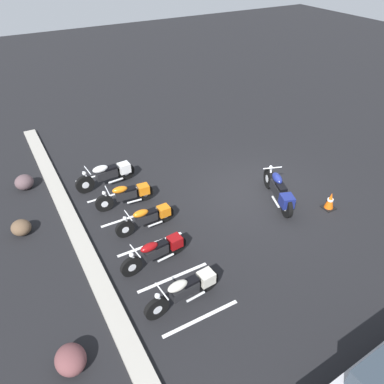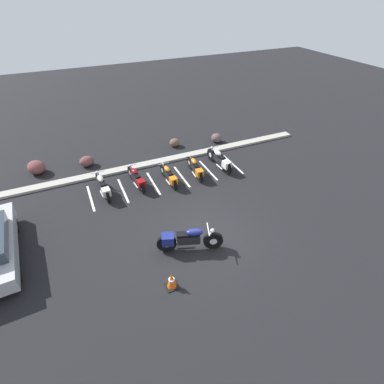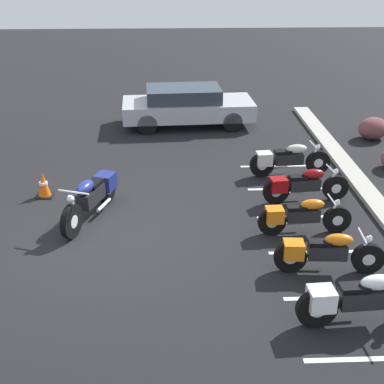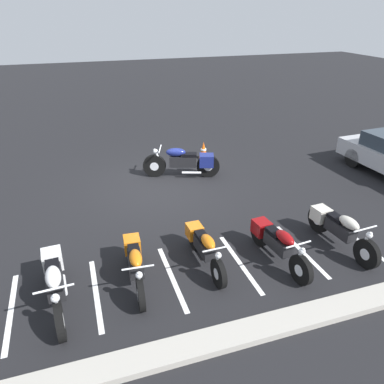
{
  "view_description": "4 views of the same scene",
  "coord_description": "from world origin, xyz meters",
  "px_view_note": "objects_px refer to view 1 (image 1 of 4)",
  "views": [
    {
      "loc": [
        -8.49,
        7.29,
        7.81
      ],
      "look_at": [
        0.25,
        2.37,
        0.7
      ],
      "focal_mm": 35.0,
      "sensor_mm": 36.0,
      "label": 1
    },
    {
      "loc": [
        -3.89,
        -7.6,
        8.23
      ],
      "look_at": [
        0.33,
        1.84,
        0.8
      ],
      "focal_mm": 28.0,
      "sensor_mm": 36.0,
      "label": 2
    },
    {
      "loc": [
        9.86,
        1.38,
        5.57
      ],
      "look_at": [
        -0.28,
        1.79,
        0.83
      ],
      "focal_mm": 50.0,
      "sensor_mm": 36.0,
      "label": 3
    },
    {
      "loc": [
        2.35,
        10.15,
        4.92
      ],
      "look_at": [
        -0.18,
        2.43,
        0.88
      ],
      "focal_mm": 35.0,
      "sensor_mm": 36.0,
      "label": 4
    }
  ],
  "objects_px": {
    "parked_bike_2": "(148,217)",
    "parked_bike_4": "(108,174)",
    "landscape_rock_1": "(71,360)",
    "parked_bike_1": "(158,251)",
    "parked_bike_3": "(128,194)",
    "landscape_rock_3": "(21,228)",
    "parked_bike_0": "(187,289)",
    "motorcycle_navy_featured": "(279,190)",
    "landscape_rock_2": "(24,182)",
    "traffic_cone": "(330,201)"
  },
  "relations": [
    {
      "from": "traffic_cone",
      "to": "parked_bike_4",
      "type": "bearing_deg",
      "value": 50.16
    },
    {
      "from": "parked_bike_0",
      "to": "parked_bike_1",
      "type": "relative_size",
      "value": 1.04
    },
    {
      "from": "parked_bike_3",
      "to": "parked_bike_4",
      "type": "distance_m",
      "value": 1.5
    },
    {
      "from": "parked_bike_3",
      "to": "landscape_rock_3",
      "type": "relative_size",
      "value": 3.34
    },
    {
      "from": "parked_bike_0",
      "to": "parked_bike_2",
      "type": "distance_m",
      "value": 3.12
    },
    {
      "from": "parked_bike_0",
      "to": "landscape_rock_2",
      "type": "distance_m",
      "value": 7.82
    },
    {
      "from": "parked_bike_2",
      "to": "landscape_rock_3",
      "type": "relative_size",
      "value": 3.25
    },
    {
      "from": "landscape_rock_2",
      "to": "landscape_rock_3",
      "type": "bearing_deg",
      "value": 168.58
    },
    {
      "from": "parked_bike_3",
      "to": "landscape_rock_3",
      "type": "height_order",
      "value": "parked_bike_3"
    },
    {
      "from": "motorcycle_navy_featured",
      "to": "parked_bike_0",
      "type": "relative_size",
      "value": 1.09
    },
    {
      "from": "landscape_rock_2",
      "to": "traffic_cone",
      "type": "relative_size",
      "value": 1.07
    },
    {
      "from": "motorcycle_navy_featured",
      "to": "landscape_rock_2",
      "type": "distance_m",
      "value": 9.09
    },
    {
      "from": "landscape_rock_1",
      "to": "landscape_rock_2",
      "type": "bearing_deg",
      "value": -2.25
    },
    {
      "from": "motorcycle_navy_featured",
      "to": "parked_bike_4",
      "type": "relative_size",
      "value": 1.04
    },
    {
      "from": "parked_bike_2",
      "to": "parked_bike_4",
      "type": "bearing_deg",
      "value": -86.7
    },
    {
      "from": "parked_bike_4",
      "to": "landscape_rock_3",
      "type": "height_order",
      "value": "parked_bike_4"
    },
    {
      "from": "parked_bike_4",
      "to": "motorcycle_navy_featured",
      "type": "bearing_deg",
      "value": 136.44
    },
    {
      "from": "parked_bike_1",
      "to": "parked_bike_2",
      "type": "xyz_separation_m",
      "value": [
        1.51,
        -0.38,
        -0.02
      ]
    },
    {
      "from": "parked_bike_1",
      "to": "landscape_rock_1",
      "type": "relative_size",
      "value": 2.74
    },
    {
      "from": "parked_bike_1",
      "to": "landscape_rock_2",
      "type": "relative_size",
      "value": 3.13
    },
    {
      "from": "motorcycle_navy_featured",
      "to": "parked_bike_4",
      "type": "height_order",
      "value": "motorcycle_navy_featured"
    },
    {
      "from": "traffic_cone",
      "to": "parked_bike_2",
      "type": "bearing_deg",
      "value": 70.25
    },
    {
      "from": "motorcycle_navy_featured",
      "to": "landscape_rock_1",
      "type": "xyz_separation_m",
      "value": [
        -2.46,
        7.76,
        -0.24
      ]
    },
    {
      "from": "parked_bike_3",
      "to": "parked_bike_4",
      "type": "relative_size",
      "value": 0.9
    },
    {
      "from": "landscape_rock_3",
      "to": "parked_bike_2",
      "type": "bearing_deg",
      "value": -115.26
    },
    {
      "from": "landscape_rock_1",
      "to": "parked_bike_2",
      "type": "bearing_deg",
      "value": -44.23
    },
    {
      "from": "motorcycle_navy_featured",
      "to": "parked_bike_2",
      "type": "xyz_separation_m",
      "value": [
        0.97,
        4.42,
        -0.1
      ]
    },
    {
      "from": "parked_bike_2",
      "to": "landscape_rock_1",
      "type": "xyz_separation_m",
      "value": [
        -3.43,
        3.34,
        -0.14
      ]
    },
    {
      "from": "landscape_rock_1",
      "to": "parked_bike_3",
      "type": "bearing_deg",
      "value": -33.42
    },
    {
      "from": "traffic_cone",
      "to": "parked_bike_0",
      "type": "bearing_deg",
      "value": 99.72
    },
    {
      "from": "parked_bike_1",
      "to": "motorcycle_navy_featured",
      "type": "bearing_deg",
      "value": -179.27
    },
    {
      "from": "landscape_rock_3",
      "to": "traffic_cone",
      "type": "distance_m",
      "value": 10.03
    },
    {
      "from": "parked_bike_4",
      "to": "landscape_rock_2",
      "type": "relative_size",
      "value": 3.41
    },
    {
      "from": "parked_bike_2",
      "to": "landscape_rock_1",
      "type": "relative_size",
      "value": 2.62
    },
    {
      "from": "landscape_rock_1",
      "to": "parked_bike_4",
      "type": "bearing_deg",
      "value": -25.68
    },
    {
      "from": "landscape_rock_3",
      "to": "landscape_rock_2",
      "type": "bearing_deg",
      "value": -11.42
    },
    {
      "from": "motorcycle_navy_featured",
      "to": "parked_bike_4",
      "type": "bearing_deg",
      "value": 69.24
    },
    {
      "from": "parked_bike_0",
      "to": "parked_bike_4",
      "type": "height_order",
      "value": "parked_bike_4"
    },
    {
      "from": "parked_bike_4",
      "to": "landscape_rock_3",
      "type": "bearing_deg",
      "value": 17.66
    },
    {
      "from": "parked_bike_1",
      "to": "parked_bike_0",
      "type": "bearing_deg",
      "value": 86.14
    },
    {
      "from": "parked_bike_2",
      "to": "landscape_rock_2",
      "type": "relative_size",
      "value": 2.99
    },
    {
      "from": "parked_bike_1",
      "to": "landscape_rock_1",
      "type": "height_order",
      "value": "parked_bike_1"
    },
    {
      "from": "parked_bike_4",
      "to": "landscape_rock_2",
      "type": "bearing_deg",
      "value": -28.33
    },
    {
      "from": "parked_bike_4",
      "to": "parked_bike_0",
      "type": "bearing_deg",
      "value": 85.75
    },
    {
      "from": "parked_bike_2",
      "to": "landscape_rock_2",
      "type": "bearing_deg",
      "value": -56.19
    },
    {
      "from": "parked_bike_0",
      "to": "parked_bike_4",
      "type": "xyz_separation_m",
      "value": [
        6.06,
        -0.06,
        0.02
      ]
    },
    {
      "from": "landscape_rock_2",
      "to": "parked_bike_0",
      "type": "bearing_deg",
      "value": -159.76
    },
    {
      "from": "motorcycle_navy_featured",
      "to": "landscape_rock_3",
      "type": "height_order",
      "value": "motorcycle_navy_featured"
    },
    {
      "from": "parked_bike_1",
      "to": "landscape_rock_3",
      "type": "height_order",
      "value": "parked_bike_1"
    },
    {
      "from": "motorcycle_navy_featured",
      "to": "parked_bike_1",
      "type": "xyz_separation_m",
      "value": [
        -0.54,
        4.8,
        -0.08
      ]
    }
  ]
}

